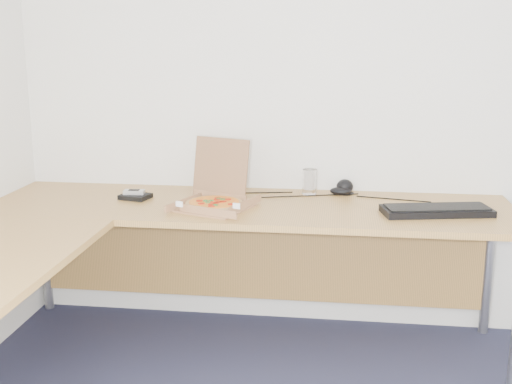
# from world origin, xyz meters

# --- Properties ---
(room_shell) EXTENTS (3.50, 3.50, 2.50)m
(room_shell) POSITION_xyz_m (0.00, 0.00, 1.25)
(room_shell) COLOR silver
(room_shell) RESTS_ON ground
(desk) EXTENTS (2.50, 2.20, 0.73)m
(desk) POSITION_xyz_m (-0.82, 0.97, 0.70)
(desk) COLOR #AF7E3E
(desk) RESTS_ON ground
(pizza_box) EXTENTS (0.30, 0.35, 0.30)m
(pizza_box) POSITION_xyz_m (-0.65, 1.32, 0.77)
(pizza_box) COLOR #9C6D47
(pizza_box) RESTS_ON desk
(drinking_glass) EXTENTS (0.07, 0.07, 0.13)m
(drinking_glass) POSITION_xyz_m (-0.22, 1.65, 0.79)
(drinking_glass) COLOR white
(drinking_glass) RESTS_ON desk
(keyboard) EXTENTS (0.51, 0.27, 0.03)m
(keyboard) POSITION_xyz_m (0.37, 1.33, 0.75)
(keyboard) COLOR black
(keyboard) RESTS_ON desk
(mouse) EXTENTS (0.13, 0.10, 0.04)m
(mouse) POSITION_xyz_m (-0.06, 1.65, 0.75)
(mouse) COLOR black
(mouse) RESTS_ON desk
(wallet) EXTENTS (0.16, 0.14, 0.02)m
(wallet) POSITION_xyz_m (-1.07, 1.44, 0.74)
(wallet) COLOR black
(wallet) RESTS_ON desk
(phone) EXTENTS (0.10, 0.06, 0.02)m
(phone) POSITION_xyz_m (-1.08, 1.44, 0.76)
(phone) COLOR #B2B5BA
(phone) RESTS_ON wallet
(dome_speaker) EXTENTS (0.10, 0.10, 0.08)m
(dome_speaker) POSITION_xyz_m (-0.04, 1.68, 0.77)
(dome_speaker) COLOR black
(dome_speaker) RESTS_ON desk
(cable_bundle) EXTENTS (0.55, 0.11, 0.01)m
(cable_bundle) POSITION_xyz_m (-0.22, 1.60, 0.73)
(cable_bundle) COLOR black
(cable_bundle) RESTS_ON desk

